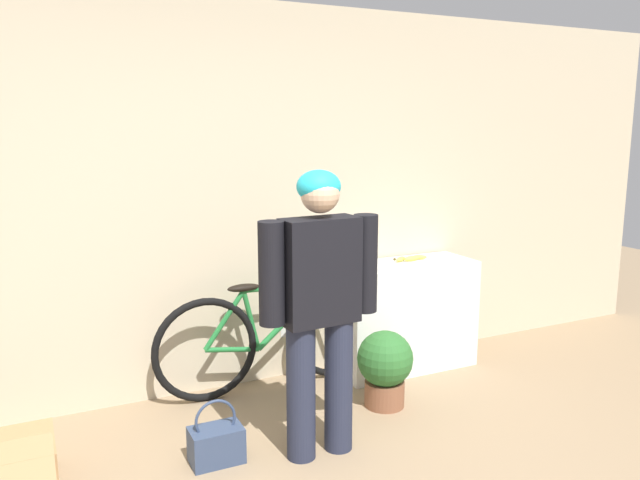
# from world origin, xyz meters

# --- Properties ---
(wall_back) EXTENTS (8.00, 0.07, 2.60)m
(wall_back) POSITION_xyz_m (0.00, 2.29, 1.30)
(wall_back) COLOR beige
(wall_back) RESTS_ON ground_plane
(side_shelf) EXTENTS (1.04, 0.43, 0.80)m
(side_shelf) POSITION_xyz_m (1.41, 2.03, 0.40)
(side_shelf) COLOR white
(side_shelf) RESTS_ON ground_plane
(person) EXTENTS (0.68, 0.23, 1.57)m
(person) POSITION_xyz_m (0.30, 1.16, 0.89)
(person) COLOR #23283D
(person) RESTS_ON ground_plane
(bicycle) EXTENTS (1.67, 0.46, 0.78)m
(bicycle) POSITION_xyz_m (0.39, 2.09, 0.37)
(bicycle) COLOR black
(bicycle) RESTS_ON ground_plane
(banana) EXTENTS (0.28, 0.08, 0.04)m
(banana) POSITION_xyz_m (1.47, 2.06, 0.82)
(banana) COLOR #EAD64C
(banana) RESTS_ON side_shelf
(handbag) EXTENTS (0.28, 0.18, 0.36)m
(handbag) POSITION_xyz_m (-0.25, 1.32, 0.11)
(handbag) COLOR #334260
(handbag) RESTS_ON ground_plane
(cardboard_box) EXTENTS (0.43, 0.50, 0.33)m
(cardboard_box) POSITION_xyz_m (-1.25, 1.50, 0.13)
(cardboard_box) COLOR #A87F51
(cardboard_box) RESTS_ON ground_plane
(potted_plant) EXTENTS (0.36, 0.36, 0.50)m
(potted_plant) POSITION_xyz_m (0.93, 1.52, 0.28)
(potted_plant) COLOR brown
(potted_plant) RESTS_ON ground_plane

